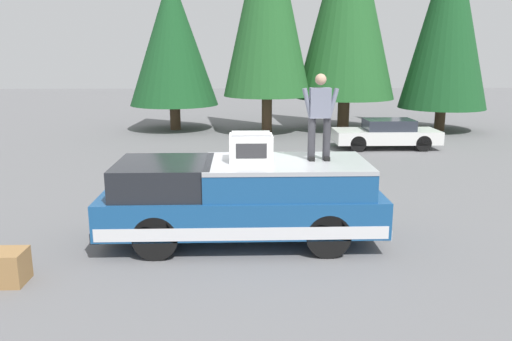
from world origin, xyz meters
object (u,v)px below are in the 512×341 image
object	(u,v)px
pickup_truck	(242,200)
person_on_truck_bed	(320,115)
compressor_unit	(251,147)
wooden_crate	(8,267)
parked_car_white	(386,134)

from	to	relation	value
pickup_truck	person_on_truck_bed	xyz separation A→B (m)	(0.11, -1.53, 1.68)
compressor_unit	wooden_crate	size ratio (longest dim) A/B	1.50
pickup_truck	wooden_crate	world-z (taller)	pickup_truck
person_on_truck_bed	wooden_crate	bearing A→B (deg)	109.67
parked_car_white	compressor_unit	bearing A→B (deg)	150.85
person_on_truck_bed	wooden_crate	xyz separation A→B (m)	(-1.93, 5.40, -2.27)
pickup_truck	parked_car_white	distance (m)	11.70
parked_car_white	wooden_crate	bearing A→B (deg)	141.02
person_on_truck_bed	wooden_crate	size ratio (longest dim) A/B	3.02
compressor_unit	person_on_truck_bed	size ratio (longest dim) A/B	0.50
pickup_truck	compressor_unit	world-z (taller)	compressor_unit
compressor_unit	parked_car_white	distance (m)	11.65
pickup_truck	person_on_truck_bed	distance (m)	2.27
compressor_unit	wooden_crate	world-z (taller)	compressor_unit
person_on_truck_bed	parked_car_white	distance (m)	11.10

